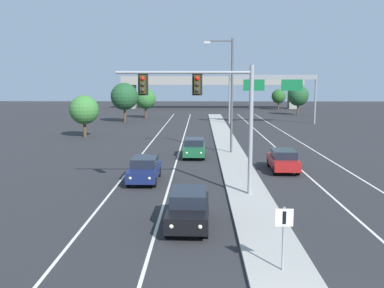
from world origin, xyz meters
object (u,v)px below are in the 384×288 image
(car_oncoming_navy, at_px, (144,169))
(car_oncoming_green, at_px, (194,148))
(tree_far_left_b, at_px, (124,97))
(street_lamp_median, at_px, (229,89))
(tree_far_right_b, at_px, (279,96))
(median_sign_post, at_px, (284,229))
(car_oncoming_black, at_px, (188,208))
(car_receding_red, at_px, (283,160))
(tree_far_left_a, at_px, (84,110))
(tree_far_left_c, at_px, (146,99))
(highway_sign_gantry, at_px, (273,83))
(overhead_signal_mast, at_px, (208,102))
(tree_far_right_a, at_px, (298,96))

(car_oncoming_navy, height_order, car_oncoming_green, same)
(car_oncoming_navy, distance_m, tree_far_left_b, 41.56)
(street_lamp_median, distance_m, tree_far_right_b, 62.85)
(median_sign_post, relative_size, street_lamp_median, 0.22)
(car_oncoming_black, distance_m, tree_far_left_b, 50.53)
(car_receding_red, height_order, tree_far_left_a, tree_far_left_a)
(car_oncoming_black, height_order, tree_far_left_c, tree_far_left_c)
(tree_far_left_a, distance_m, tree_far_right_b, 58.65)
(car_oncoming_navy, relative_size, highway_sign_gantry, 0.34)
(car_oncoming_black, distance_m, car_receding_red, 13.67)
(overhead_signal_mast, distance_m, highway_sign_gantry, 43.00)
(median_sign_post, xyz_separation_m, highway_sign_gantry, (8.18, 51.58, 4.58))
(car_receding_red, bearing_deg, overhead_signal_mast, -128.67)
(highway_sign_gantry, height_order, tree_far_left_b, highway_sign_gantry)
(car_receding_red, height_order, tree_far_left_b, tree_far_left_b)
(car_oncoming_black, distance_m, highway_sign_gantry, 48.36)
(car_oncoming_green, bearing_deg, car_receding_red, -40.88)
(car_oncoming_black, relative_size, tree_far_right_b, 0.96)
(tree_far_right_a, bearing_deg, highway_sign_gantry, -114.40)
(street_lamp_median, xyz_separation_m, car_receding_red, (3.47, -7.26, -4.97))
(median_sign_post, relative_size, tree_far_right_b, 0.47)
(car_oncoming_navy, bearing_deg, highway_sign_gantry, 69.07)
(tree_far_left_a, bearing_deg, overhead_signal_mast, -61.52)
(car_receding_red, relative_size, tree_far_left_b, 0.72)
(overhead_signal_mast, distance_m, street_lamp_median, 14.43)
(car_receding_red, bearing_deg, car_oncoming_navy, -160.24)
(street_lamp_median, relative_size, car_oncoming_black, 2.22)
(highway_sign_gantry, distance_m, tree_far_right_b, 34.32)
(car_oncoming_black, xyz_separation_m, car_oncoming_green, (0.01, 17.65, 0.00))
(median_sign_post, xyz_separation_m, car_oncoming_green, (-3.30, 22.57, -0.77))
(overhead_signal_mast, bearing_deg, tree_far_left_a, 118.48)
(car_oncoming_black, bearing_deg, highway_sign_gantry, 76.17)
(street_lamp_median, xyz_separation_m, tree_far_left_b, (-14.59, 29.84, -1.72))
(car_oncoming_green, relative_size, tree_far_left_b, 0.72)
(overhead_signal_mast, relative_size, median_sign_post, 3.44)
(tree_far_left_a, bearing_deg, tree_far_left_b, 85.47)
(overhead_signal_mast, height_order, tree_far_left_c, overhead_signal_mast)
(car_oncoming_navy, relative_size, tree_far_left_b, 0.72)
(car_oncoming_black, bearing_deg, tree_far_right_b, 76.97)
(tree_far_left_c, bearing_deg, car_oncoming_navy, -82.87)
(median_sign_post, distance_m, highway_sign_gantry, 52.43)
(median_sign_post, distance_m, tree_far_left_a, 39.14)
(median_sign_post, height_order, tree_far_left_b, tree_far_left_b)
(tree_far_right_b, distance_m, tree_far_right_a, 16.17)
(tree_far_left_c, relative_size, tree_far_right_a, 0.91)
(street_lamp_median, xyz_separation_m, tree_far_left_c, (-12.22, 37.58, -2.39))
(overhead_signal_mast, bearing_deg, highway_sign_gantry, 75.81)
(car_oncoming_black, bearing_deg, car_receding_red, 61.32)
(tree_far_left_a, bearing_deg, tree_far_right_b, 57.50)
(tree_far_right_b, bearing_deg, tree_far_left_a, -122.50)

